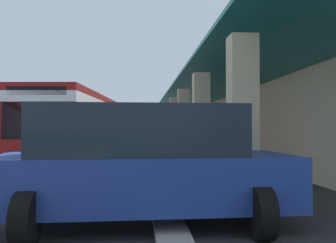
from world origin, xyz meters
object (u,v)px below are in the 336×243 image
transit_bus (79,123)px  pedestrian (126,152)px  parked_suv_blue (143,164)px  potted_palm (194,156)px

transit_bus → pedestrian: size_ratio=6.92×
transit_bus → parked_suv_blue: size_ratio=2.34×
transit_bus → potted_palm: bearing=49.9°
transit_bus → potted_palm: size_ratio=4.59×
pedestrian → potted_palm: 3.51m
pedestrian → transit_bus: bearing=-159.7°
parked_suv_blue → potted_palm: potted_palm is taller
pedestrian → potted_palm: bearing=136.5°
parked_suv_blue → potted_palm: 7.78m
parked_suv_blue → potted_palm: bearing=165.5°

